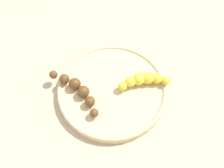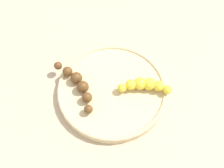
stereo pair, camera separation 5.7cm
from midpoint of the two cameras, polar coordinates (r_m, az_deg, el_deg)
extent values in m
plane|color=tan|center=(0.60, -2.70, -2.11)|extent=(2.40, 2.40, 0.00)
cylinder|color=#D1B784|center=(0.59, -2.73, -1.68)|extent=(0.26, 0.26, 0.02)
torus|color=#D1B784|center=(0.58, -2.77, -1.25)|extent=(0.26, 0.26, 0.01)
sphere|color=yellow|center=(0.58, 9.93, 0.57)|extent=(0.02, 0.02, 0.02)
sphere|color=yellow|center=(0.58, 7.84, 1.07)|extent=(0.03, 0.03, 0.03)
sphere|color=yellow|center=(0.58, 5.69, 1.20)|extent=(0.03, 0.03, 0.03)
sphere|color=yellow|center=(0.58, 3.56, 0.95)|extent=(0.03, 0.03, 0.03)
sphere|color=yellow|center=(0.57, 1.52, 0.33)|extent=(0.03, 0.03, 0.03)
sphere|color=yellow|center=(0.57, -0.35, -0.67)|extent=(0.02, 0.02, 0.02)
sphere|color=#593819|center=(0.54, -7.23, -7.00)|extent=(0.02, 0.02, 0.02)
sphere|color=#593819|center=(0.55, -8.12, -4.32)|extent=(0.02, 0.02, 0.02)
sphere|color=#593819|center=(0.57, -9.56, -2.03)|extent=(0.03, 0.03, 0.03)
sphere|color=#593819|center=(0.58, -11.46, -0.20)|extent=(0.03, 0.03, 0.03)
sphere|color=#593819|center=(0.60, -13.71, 1.12)|extent=(0.02, 0.02, 0.02)
sphere|color=#593819|center=(0.61, -16.19, 1.91)|extent=(0.02, 0.02, 0.02)
camera|label=1|loc=(0.03, -92.87, -4.72)|focal=39.03mm
camera|label=2|loc=(0.03, 87.13, 4.72)|focal=39.03mm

